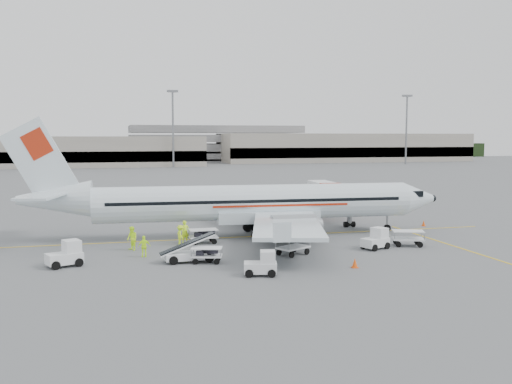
% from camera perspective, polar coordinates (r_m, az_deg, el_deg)
% --- Properties ---
extents(ground, '(360.00, 360.00, 0.00)m').
position_cam_1_polar(ground, '(51.34, 0.56, -4.43)').
color(ground, '#56595B').
extents(stripe_lead, '(44.00, 0.20, 0.01)m').
position_cam_1_polar(stripe_lead, '(51.34, 0.56, -4.43)').
color(stripe_lead, yellow).
rests_on(stripe_lead, ground).
extents(stripe_cross, '(0.20, 20.00, 0.01)m').
position_cam_1_polar(stripe_cross, '(49.80, 18.88, -5.04)').
color(stripe_cross, yellow).
rests_on(stripe_cross, ground).
extents(terminal_west, '(110.00, 22.00, 9.00)m').
position_cam_1_polar(terminal_west, '(180.90, -23.04, 3.71)').
color(terminal_west, gray).
rests_on(terminal_west, ground).
extents(terminal_east, '(90.00, 26.00, 10.00)m').
position_cam_1_polar(terminal_east, '(210.93, 8.79, 4.43)').
color(terminal_east, gray).
rests_on(terminal_east, ground).
extents(parking_garage, '(62.00, 24.00, 14.00)m').
position_cam_1_polar(parking_garage, '(212.29, -4.12, 5.02)').
color(parking_garage, slate).
rests_on(parking_garage, ground).
extents(treeline, '(300.00, 3.00, 6.00)m').
position_cam_1_polar(treeline, '(224.29, -11.12, 3.94)').
color(treeline, black).
rests_on(treeline, ground).
extents(mast_center, '(3.20, 1.20, 22.00)m').
position_cam_1_polar(mast_center, '(167.83, -8.30, 6.21)').
color(mast_center, slate).
rests_on(mast_center, ground).
extents(mast_east, '(3.20, 1.20, 22.00)m').
position_cam_1_polar(mast_east, '(191.06, 14.80, 6.00)').
color(mast_east, slate).
rests_on(mast_east, ground).
extents(aircraft, '(39.20, 31.61, 10.33)m').
position_cam_1_polar(aircraft, '(50.95, -0.04, 1.35)').
color(aircraft, white).
rests_on(aircraft, ground).
extents(jet_bridge, '(3.52, 14.99, 3.90)m').
position_cam_1_polar(jet_bridge, '(61.92, 7.57, -0.94)').
color(jet_bridge, white).
rests_on(jet_bridge, ground).
extents(belt_loader, '(4.75, 1.95, 2.54)m').
position_cam_1_polar(belt_loader, '(41.05, -6.66, -5.20)').
color(belt_loader, white).
rests_on(belt_loader, ground).
extents(tug_fore, '(2.46, 1.96, 1.67)m').
position_cam_1_polar(tug_fore, '(46.39, 11.83, -4.58)').
color(tug_fore, white).
rests_on(tug_fore, ground).
extents(tug_mid, '(2.32, 1.67, 1.62)m').
position_cam_1_polar(tug_mid, '(36.87, 0.44, -7.13)').
color(tug_mid, white).
rests_on(tug_mid, ground).
extents(tug_aft, '(2.64, 2.09, 1.79)m').
position_cam_1_polar(tug_aft, '(41.49, -18.63, -5.87)').
color(tug_aft, white).
rests_on(tug_aft, ground).
extents(cart_loaded_a, '(2.34, 1.39, 1.22)m').
position_cam_1_polar(cart_loaded_a, '(47.97, -5.29, -4.43)').
color(cart_loaded_a, white).
rests_on(cart_loaded_a, ground).
extents(cart_loaded_b, '(2.40, 1.79, 1.12)m').
position_cam_1_polar(cart_loaded_b, '(40.69, -4.95, -6.30)').
color(cart_loaded_b, white).
rests_on(cart_loaded_b, ground).
extents(cart_empty_a, '(2.87, 2.50, 1.29)m').
position_cam_1_polar(cart_empty_a, '(43.24, 3.72, -5.47)').
color(cart_empty_a, white).
rests_on(cart_empty_a, ground).
extents(cart_empty_b, '(2.82, 2.21, 1.29)m').
position_cam_1_polar(cart_empty_b, '(48.28, 14.95, -4.49)').
color(cart_empty_b, white).
rests_on(cart_empty_b, ground).
extents(cone_nose, '(0.38, 0.38, 0.61)m').
position_cam_1_polar(cone_nose, '(59.40, 16.42, -3.00)').
color(cone_nose, '#F5510E').
rests_on(cone_nose, ground).
extents(cone_port, '(0.38, 0.38, 0.62)m').
position_cam_1_polar(cone_port, '(69.27, -7.40, -1.62)').
color(cone_port, '#F5510E').
rests_on(cone_port, ground).
extents(cone_stbd, '(0.43, 0.43, 0.70)m').
position_cam_1_polar(cone_stbd, '(39.68, 9.85, -6.98)').
color(cone_stbd, '#F5510E').
rests_on(cone_stbd, ground).
extents(crew_a, '(0.79, 0.63, 1.88)m').
position_cam_1_polar(crew_a, '(48.38, -7.11, -3.96)').
color(crew_a, '#BFED1D').
rests_on(crew_a, ground).
extents(crew_b, '(1.08, 1.16, 1.89)m').
position_cam_1_polar(crew_b, '(45.89, -12.29, -4.56)').
color(crew_b, '#BFED1D').
rests_on(crew_b, ground).
extents(crew_c, '(0.80, 1.16, 1.65)m').
position_cam_1_polar(crew_c, '(47.51, -7.58, -4.29)').
color(crew_c, '#BFED1D').
rests_on(crew_c, ground).
extents(crew_d, '(0.97, 0.46, 1.60)m').
position_cam_1_polar(crew_d, '(43.21, -11.12, -5.36)').
color(crew_d, '#BFED1D').
rests_on(crew_d, ground).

